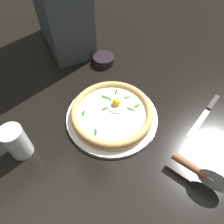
# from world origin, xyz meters

# --- Properties ---
(ground_plane) EXTENTS (2.40, 2.40, 0.03)m
(ground_plane) POSITION_xyz_m (0.00, 0.00, -0.01)
(ground_plane) COLOR black
(ground_plane) RESTS_ON ground
(pizza_plate) EXTENTS (0.31, 0.31, 0.01)m
(pizza_plate) POSITION_xyz_m (0.01, -0.01, 0.01)
(pizza_plate) COLOR white
(pizza_plate) RESTS_ON ground
(pizza) EXTENTS (0.28, 0.28, 0.05)m
(pizza) POSITION_xyz_m (0.01, -0.01, 0.03)
(pizza) COLOR #E1A468
(pizza) RESTS_ON pizza_plate
(side_bowl) EXTENTS (0.09, 0.09, 0.03)m
(side_bowl) POSITION_xyz_m (0.25, -0.19, 0.02)
(side_bowl) COLOR black
(side_bowl) RESTS_ON ground
(pizza_cutter) EXTENTS (0.16, 0.04, 0.09)m
(pizza_cutter) POSITION_xyz_m (-0.30, -0.04, 0.04)
(pizza_cutter) COLOR silver
(pizza_cutter) RESTS_ON ground
(table_knife) EXTENTS (0.05, 0.23, 0.01)m
(table_knife) POSITION_xyz_m (-0.20, -0.29, 0.00)
(table_knife) COLOR silver
(table_knife) RESTS_ON ground
(drinking_glass) EXTENTS (0.07, 0.07, 0.11)m
(drinking_glass) POSITION_xyz_m (0.10, 0.28, 0.05)
(drinking_glass) COLOR silver
(drinking_glass) RESTS_ON ground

